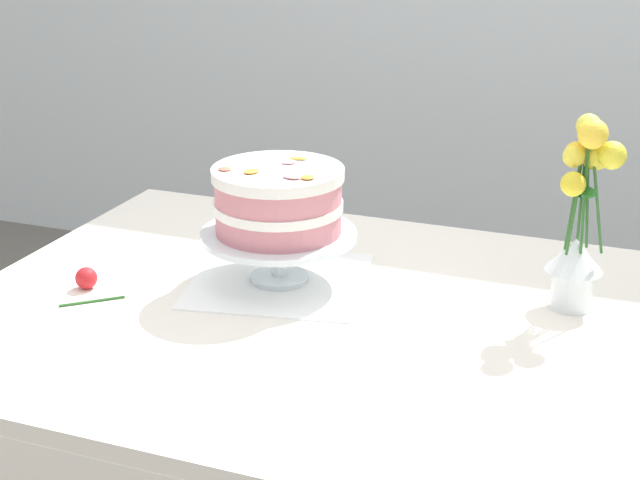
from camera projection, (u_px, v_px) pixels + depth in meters
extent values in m
cube|color=white|center=(352.00, 323.00, 1.68)|extent=(1.40, 1.00, 0.03)
cylinder|color=brown|center=(173.00, 355.00, 2.36)|extent=(0.06, 0.06, 0.71)
cube|color=white|center=(280.00, 281.00, 1.81)|extent=(0.37, 0.37, 0.00)
cylinder|color=silver|center=(279.00, 277.00, 1.81)|extent=(0.11, 0.11, 0.01)
cylinder|color=silver|center=(279.00, 256.00, 1.79)|extent=(0.03, 0.03, 0.07)
cylinder|color=silver|center=(279.00, 235.00, 1.78)|extent=(0.29, 0.29, 0.01)
cylinder|color=#CC7A84|center=(279.00, 221.00, 1.77)|extent=(0.23, 0.23, 0.04)
cylinder|color=white|center=(278.00, 206.00, 1.76)|extent=(0.24, 0.24, 0.02)
cylinder|color=#CC7A84|center=(278.00, 190.00, 1.75)|extent=(0.23, 0.23, 0.04)
cylinder|color=white|center=(278.00, 174.00, 1.74)|extent=(0.24, 0.24, 0.02)
ellipsoid|color=pink|center=(289.00, 162.00, 1.76)|extent=(0.03, 0.04, 0.01)
ellipsoid|color=orange|center=(308.00, 177.00, 1.67)|extent=(0.03, 0.03, 0.01)
ellipsoid|color=pink|center=(292.00, 177.00, 1.67)|extent=(0.04, 0.03, 0.01)
ellipsoid|color=#E56B51|center=(225.00, 169.00, 1.72)|extent=(0.03, 0.03, 0.00)
ellipsoid|color=yellow|center=(298.00, 158.00, 1.78)|extent=(0.04, 0.02, 0.00)
ellipsoid|color=orange|center=(251.00, 171.00, 1.70)|extent=(0.03, 0.04, 0.01)
cylinder|color=silver|center=(572.00, 289.00, 1.69)|extent=(0.07, 0.07, 0.07)
cone|color=silver|center=(575.00, 255.00, 1.67)|extent=(0.10, 0.10, 0.06)
cylinder|color=#2D6028|center=(597.00, 204.00, 1.62)|extent=(0.04, 0.01, 0.17)
sphere|color=yellow|center=(612.00, 155.00, 1.59)|extent=(0.05, 0.05, 0.05)
cylinder|color=#2D6028|center=(587.00, 203.00, 1.64)|extent=(0.02, 0.02, 0.17)
sphere|color=yellow|center=(596.00, 155.00, 1.62)|extent=(0.05, 0.05, 0.05)
ellipsoid|color=#236B2D|center=(587.00, 194.00, 1.64)|extent=(0.04, 0.05, 0.01)
cylinder|color=#2D6028|center=(582.00, 188.00, 1.64)|extent=(0.01, 0.02, 0.21)
sphere|color=yellow|center=(589.00, 126.00, 1.61)|extent=(0.04, 0.04, 0.04)
ellipsoid|color=#236B2D|center=(582.00, 182.00, 1.64)|extent=(0.02, 0.04, 0.02)
cylinder|color=#2D6028|center=(575.00, 202.00, 1.64)|extent=(0.02, 0.01, 0.17)
sphere|color=yellow|center=(577.00, 153.00, 1.61)|extent=(0.04, 0.04, 0.04)
cylinder|color=#2D6028|center=(573.00, 204.00, 1.64)|extent=(0.02, 0.01, 0.17)
sphere|color=yellow|center=(574.00, 156.00, 1.61)|extent=(0.04, 0.04, 0.04)
ellipsoid|color=#236B2D|center=(579.00, 192.00, 1.63)|extent=(0.05, 0.03, 0.01)
cylinder|color=#2D6028|center=(573.00, 218.00, 1.63)|extent=(0.01, 0.03, 0.13)
sphere|color=yellow|center=(573.00, 184.00, 1.60)|extent=(0.04, 0.04, 0.04)
cylinder|color=#2D6028|center=(585.00, 194.00, 1.62)|extent=(0.01, 0.02, 0.21)
sphere|color=yellow|center=(593.00, 134.00, 1.57)|extent=(0.05, 0.05, 0.05)
ellipsoid|color=#236B2D|center=(588.00, 192.00, 1.61)|extent=(0.04, 0.05, 0.02)
cylinder|color=#2D6028|center=(92.00, 301.00, 1.72)|extent=(0.09, 0.08, 0.01)
sphere|color=red|center=(86.00, 278.00, 1.77)|extent=(0.04, 0.04, 0.04)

